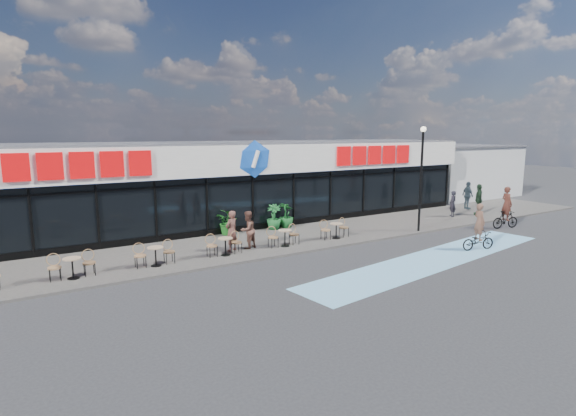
{
  "coord_description": "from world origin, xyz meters",
  "views": [
    {
      "loc": [
        -10.45,
        -13.51,
        5.13
      ],
      "look_at": [
        -0.0,
        3.5,
        1.76
      ],
      "focal_mm": 28.0,
      "sensor_mm": 36.0,
      "label": 1
    }
  ],
  "objects_px": {
    "pedestrian_c": "(479,199)",
    "potted_plant_left": "(229,222)",
    "lamp_post": "(421,170)",
    "pedestrian_b": "(468,195)",
    "cyclist_a": "(479,234)",
    "potted_plant_right": "(286,215)",
    "pedestrian_a": "(453,204)",
    "patron_right": "(248,230)",
    "potted_plant_mid": "(274,217)",
    "patron_left": "(231,231)",
    "cyclist_b": "(506,213)"
  },
  "relations": [
    {
      "from": "patron_left",
      "to": "pedestrian_a",
      "type": "relative_size",
      "value": 1.12
    },
    {
      "from": "pedestrian_b",
      "to": "cyclist_a",
      "type": "height_order",
      "value": "cyclist_a"
    },
    {
      "from": "potted_plant_right",
      "to": "patron_right",
      "type": "distance_m",
      "value": 4.67
    },
    {
      "from": "potted_plant_right",
      "to": "pedestrian_a",
      "type": "relative_size",
      "value": 0.86
    },
    {
      "from": "patron_right",
      "to": "pedestrian_c",
      "type": "height_order",
      "value": "pedestrian_c"
    },
    {
      "from": "potted_plant_mid",
      "to": "pedestrian_a",
      "type": "relative_size",
      "value": 0.85
    },
    {
      "from": "patron_left",
      "to": "cyclist_b",
      "type": "relative_size",
      "value": 0.77
    },
    {
      "from": "potted_plant_left",
      "to": "pedestrian_c",
      "type": "height_order",
      "value": "pedestrian_c"
    },
    {
      "from": "pedestrian_a",
      "to": "cyclist_b",
      "type": "height_order",
      "value": "cyclist_b"
    },
    {
      "from": "pedestrian_b",
      "to": "cyclist_b",
      "type": "xyz_separation_m",
      "value": [
        -3.07,
        -4.72,
        -0.15
      ]
    },
    {
      "from": "lamp_post",
      "to": "potted_plant_right",
      "type": "relative_size",
      "value": 3.95
    },
    {
      "from": "lamp_post",
      "to": "patron_right",
      "type": "relative_size",
      "value": 3.2
    },
    {
      "from": "lamp_post",
      "to": "cyclist_b",
      "type": "bearing_deg",
      "value": -19.45
    },
    {
      "from": "patron_left",
      "to": "potted_plant_right",
      "type": "bearing_deg",
      "value": -171.95
    },
    {
      "from": "patron_right",
      "to": "cyclist_a",
      "type": "xyz_separation_m",
      "value": [
        8.7,
        -5.22,
        -0.22
      ]
    },
    {
      "from": "pedestrian_a",
      "to": "cyclist_b",
      "type": "bearing_deg",
      "value": 24.79
    },
    {
      "from": "lamp_post",
      "to": "potted_plant_left",
      "type": "xyz_separation_m",
      "value": [
        -8.75,
        4.31,
        -2.5
      ]
    },
    {
      "from": "potted_plant_left",
      "to": "pedestrian_a",
      "type": "distance_m",
      "value": 13.8
    },
    {
      "from": "patron_right",
      "to": "pedestrian_c",
      "type": "bearing_deg",
      "value": 156.86
    },
    {
      "from": "potted_plant_right",
      "to": "pedestrian_b",
      "type": "height_order",
      "value": "pedestrian_b"
    },
    {
      "from": "pedestrian_c",
      "to": "potted_plant_left",
      "type": "bearing_deg",
      "value": -46.52
    },
    {
      "from": "potted_plant_left",
      "to": "cyclist_a",
      "type": "distance_m",
      "value": 11.62
    },
    {
      "from": "patron_right",
      "to": "pedestrian_b",
      "type": "xyz_separation_m",
      "value": [
        17.01,
        1.59,
        0.08
      ]
    },
    {
      "from": "pedestrian_b",
      "to": "potted_plant_mid",
      "type": "bearing_deg",
      "value": 103.83
    },
    {
      "from": "cyclist_a",
      "to": "patron_left",
      "type": "bearing_deg",
      "value": 151.12
    },
    {
      "from": "lamp_post",
      "to": "potted_plant_mid",
      "type": "height_order",
      "value": "lamp_post"
    },
    {
      "from": "potted_plant_left",
      "to": "patron_right",
      "type": "relative_size",
      "value": 0.79
    },
    {
      "from": "potted_plant_mid",
      "to": "potted_plant_left",
      "type": "bearing_deg",
      "value": 179.13
    },
    {
      "from": "patron_right",
      "to": "pedestrian_a",
      "type": "height_order",
      "value": "patron_right"
    },
    {
      "from": "potted_plant_left",
      "to": "potted_plant_right",
      "type": "distance_m",
      "value": 3.32
    },
    {
      "from": "potted_plant_left",
      "to": "potted_plant_right",
      "type": "height_order",
      "value": "potted_plant_right"
    },
    {
      "from": "pedestrian_c",
      "to": "cyclist_b",
      "type": "distance_m",
      "value": 3.58
    },
    {
      "from": "potted_plant_mid",
      "to": "pedestrian_b",
      "type": "relative_size",
      "value": 0.72
    },
    {
      "from": "potted_plant_right",
      "to": "pedestrian_a",
      "type": "xyz_separation_m",
      "value": [
        10.24,
        -2.52,
        0.11
      ]
    },
    {
      "from": "potted_plant_right",
      "to": "patron_left",
      "type": "distance_m",
      "value": 5.3
    },
    {
      "from": "pedestrian_c",
      "to": "potted_plant_mid",
      "type": "bearing_deg",
      "value": -48.46
    },
    {
      "from": "lamp_post",
      "to": "patron_right",
      "type": "distance_m",
      "value": 9.52
    },
    {
      "from": "potted_plant_right",
      "to": "patron_right",
      "type": "bearing_deg",
      "value": -142.37
    },
    {
      "from": "potted_plant_left",
      "to": "pedestrian_a",
      "type": "relative_size",
      "value": 0.84
    },
    {
      "from": "lamp_post",
      "to": "potted_plant_left",
      "type": "bearing_deg",
      "value": 153.77
    },
    {
      "from": "pedestrian_b",
      "to": "cyclist_a",
      "type": "xyz_separation_m",
      "value": [
        -8.31,
        -6.81,
        -0.3
      ]
    },
    {
      "from": "lamp_post",
      "to": "patron_right",
      "type": "xyz_separation_m",
      "value": [
        -9.12,
        1.43,
        -2.32
      ]
    },
    {
      "from": "patron_left",
      "to": "pedestrian_b",
      "type": "bearing_deg",
      "value": 160.64
    },
    {
      "from": "lamp_post",
      "to": "cyclist_a",
      "type": "distance_m",
      "value": 4.58
    },
    {
      "from": "lamp_post",
      "to": "pedestrian_a",
      "type": "xyz_separation_m",
      "value": [
        4.82,
        1.76,
        -2.37
      ]
    },
    {
      "from": "potted_plant_right",
      "to": "pedestrian_c",
      "type": "relative_size",
      "value": 0.71
    },
    {
      "from": "cyclist_a",
      "to": "cyclist_b",
      "type": "xyz_separation_m",
      "value": [
        5.23,
        2.09,
        0.15
      ]
    },
    {
      "from": "potted_plant_left",
      "to": "potted_plant_right",
      "type": "bearing_deg",
      "value": -0.53
    },
    {
      "from": "pedestrian_c",
      "to": "cyclist_a",
      "type": "xyz_separation_m",
      "value": [
        -7.11,
        -5.13,
        -0.34
      ]
    },
    {
      "from": "potted_plant_right",
      "to": "pedestrian_a",
      "type": "height_order",
      "value": "pedestrian_a"
    }
  ]
}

